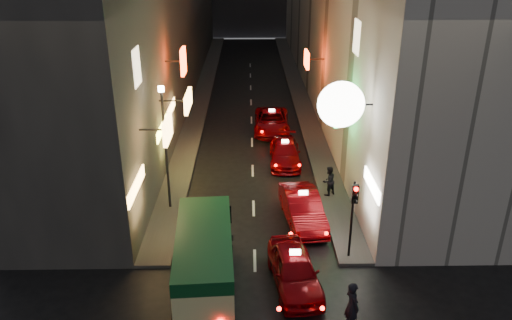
{
  "coord_description": "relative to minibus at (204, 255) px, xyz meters",
  "views": [
    {
      "loc": [
        -0.23,
        -9.11,
        12.47
      ],
      "look_at": [
        0.12,
        13.0,
        2.68
      ],
      "focal_mm": 35.0,
      "sensor_mm": 36.0,
      "label": 1
    }
  ],
  "objects": [
    {
      "name": "taxi_third",
      "position": [
        3.89,
        12.04,
        -0.83
      ],
      "size": [
        2.06,
        4.81,
        1.69
      ],
      "color": "#6F0207",
      "rests_on": "ground"
    },
    {
      "name": "pedestrian_crossing",
      "position": [
        5.22,
        -2.14,
        -0.54
      ],
      "size": [
        0.66,
        0.8,
        2.1
      ],
      "primitive_type": "imported",
      "rotation": [
        0.0,
        0.0,
        1.94
      ],
      "color": "black",
      "rests_on": "ground"
    },
    {
      "name": "traffic_light",
      "position": [
        5.92,
        1.82,
        1.09
      ],
      "size": [
        0.26,
        0.43,
        3.5
      ],
      "color": "black",
      "rests_on": "sidewalk_right"
    },
    {
      "name": "sidewalk_left",
      "position": [
        -2.33,
        27.35,
        -1.52
      ],
      "size": [
        1.5,
        52.0,
        0.15
      ],
      "primitive_type": "cube",
      "color": "#413F3C",
      "rests_on": "ground"
    },
    {
      "name": "taxi_second",
      "position": [
        4.25,
        5.0,
        -0.72
      ],
      "size": [
        2.88,
        5.69,
        1.91
      ],
      "color": "#6F0207",
      "rests_on": "ground"
    },
    {
      "name": "sidewalk_right",
      "position": [
        6.17,
        27.35,
        -1.52
      ],
      "size": [
        1.5,
        52.0,
        0.15
      ],
      "primitive_type": "cube",
      "color": "#413F3C",
      "rests_on": "ground"
    },
    {
      "name": "taxi_near",
      "position": [
        3.45,
        0.2,
        -0.75
      ],
      "size": [
        2.81,
        5.52,
        1.85
      ],
      "color": "#6F0207",
      "rests_on": "ground"
    },
    {
      "name": "minibus",
      "position": [
        0.0,
        0.0,
        0.0
      ],
      "size": [
        2.42,
        5.98,
        2.52
      ],
      "color": "#E1DC8D",
      "rests_on": "ground"
    },
    {
      "name": "lamp_post",
      "position": [
        -2.28,
        6.35,
        2.13
      ],
      "size": [
        0.28,
        0.28,
        6.22
      ],
      "color": "black",
      "rests_on": "sidewalk_left"
    },
    {
      "name": "taxi_far",
      "position": [
        3.34,
        17.49,
        -0.74
      ],
      "size": [
        2.35,
        5.41,
        1.87
      ],
      "color": "#6F0207",
      "rests_on": "ground"
    },
    {
      "name": "pedestrian_sidewalk",
      "position": [
        5.86,
        7.49,
        -0.54
      ],
      "size": [
        0.8,
        0.74,
        1.81
      ],
      "primitive_type": "imported",
      "rotation": [
        0.0,
        0.0,
        3.74
      ],
      "color": "black",
      "rests_on": "sidewalk_right"
    }
  ]
}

